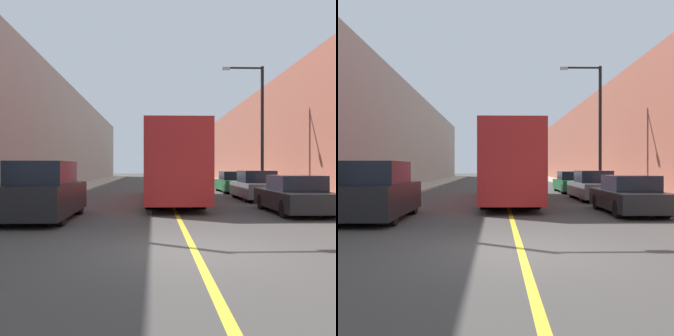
{
  "view_description": "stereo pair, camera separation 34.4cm",
  "coord_description": "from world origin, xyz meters",
  "views": [
    {
      "loc": [
        -0.85,
        -8.17,
        1.75
      ],
      "look_at": [
        0.12,
        18.65,
        1.69
      ],
      "focal_mm": 42.0,
      "sensor_mm": 36.0,
      "label": 1
    },
    {
      "loc": [
        -0.5,
        -8.18,
        1.75
      ],
      "look_at": [
        0.12,
        18.65,
        1.69
      ],
      "focal_mm": 42.0,
      "sensor_mm": 36.0,
      "label": 2
    }
  ],
  "objects": [
    {
      "name": "car_right_far",
      "position": [
        4.59,
        18.91,
        0.66
      ],
      "size": [
        1.77,
        4.68,
        1.46
      ],
      "color": "#145128",
      "rests_on": "ground"
    },
    {
      "name": "bus",
      "position": [
        0.06,
        12.24,
        1.92
      ],
      "size": [
        2.53,
        12.95,
        3.59
      ],
      "color": "#AD1E1E",
      "rests_on": "ground"
    },
    {
      "name": "street_lamp_right",
      "position": [
        5.81,
        16.51,
        4.68
      ],
      "size": [
        2.67,
        0.24,
        8.02
      ],
      "color": "black",
      "rests_on": "sidewalk_right"
    },
    {
      "name": "sidewalk_right",
      "position": [
        7.1,
        30.0,
        0.06
      ],
      "size": [
        2.72,
        72.0,
        0.12
      ],
      "primitive_type": "cube",
      "color": "#A89E8C",
      "rests_on": "ground"
    },
    {
      "name": "sidewalk_left",
      "position": [
        -7.1,
        30.0,
        0.06
      ],
      "size": [
        2.72,
        72.0,
        0.12
      ],
      "primitive_type": "cube",
      "color": "#A89E8C",
      "rests_on": "ground"
    },
    {
      "name": "car_right_near",
      "position": [
        4.48,
        6.54,
        0.66
      ],
      "size": [
        1.88,
        4.58,
        1.44
      ],
      "color": "black",
      "rests_on": "ground"
    },
    {
      "name": "ground_plane",
      "position": [
        0.0,
        0.0,
        0.0
      ],
      "size": [
        200.0,
        200.0,
        0.0
      ],
      "primitive_type": "plane",
      "color": "#3F3D3A"
    },
    {
      "name": "building_row_left",
      "position": [
        -10.46,
        30.0,
        4.65
      ],
      "size": [
        4.0,
        72.0,
        9.3
      ],
      "primitive_type": "cube",
      "color": "gray",
      "rests_on": "ground"
    },
    {
      "name": "parked_suv_left",
      "position": [
        -4.48,
        4.97,
        0.9
      ],
      "size": [
        1.97,
        4.7,
        1.95
      ],
      "color": "black",
      "rests_on": "ground"
    },
    {
      "name": "building_row_right",
      "position": [
        10.46,
        30.0,
        4.31
      ],
      "size": [
        4.0,
        72.0,
        8.61
      ],
      "primitive_type": "cube",
      "color": "brown",
      "rests_on": "ground"
    },
    {
      "name": "road_center_line",
      "position": [
        0.0,
        30.0,
        0.0
      ],
      "size": [
        0.16,
        72.0,
        0.01
      ],
      "primitive_type": "cube",
      "color": "gold",
      "rests_on": "ground"
    },
    {
      "name": "car_right_mid",
      "position": [
        4.58,
        12.59,
        0.7
      ],
      "size": [
        1.84,
        4.65,
        1.57
      ],
      "color": "#51565B",
      "rests_on": "ground"
    }
  ]
}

